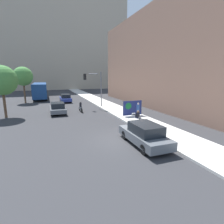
{
  "coord_description": "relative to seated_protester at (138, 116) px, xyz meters",
  "views": [
    {
      "loc": [
        -5.06,
        -11.12,
        4.6
      ],
      "look_at": [
        1.12,
        5.31,
        0.98
      ],
      "focal_mm": 28.0,
      "sensor_mm": 36.0,
      "label": 1
    }
  ],
  "objects": [
    {
      "name": "jogger_on_sidewalk",
      "position": [
        1.04,
        1.9,
        0.17
      ],
      "size": [
        0.34,
        0.34,
        1.65
      ],
      "rotation": [
        0.0,
        0.0,
        3.51
      ],
      "color": "#424247",
      "rests_on": "sidewalk_curb"
    },
    {
      "name": "seated_protester",
      "position": [
        0.0,
        0.0,
        0.0
      ],
      "size": [
        0.91,
        0.77,
        1.24
      ],
      "rotation": [
        0.0,
        0.0,
        -0.04
      ],
      "color": "#474C56",
      "rests_on": "sidewalk_curb"
    },
    {
      "name": "parked_car_curbside",
      "position": [
        -2.08,
        -4.64,
        -0.07
      ],
      "size": [
        1.81,
        4.46,
        1.51
      ],
      "color": "#565B60",
      "rests_on": "ground_plane"
    },
    {
      "name": "city_bus_on_road",
      "position": [
        -9.26,
        24.73,
        0.99
      ],
      "size": [
        2.53,
        11.19,
        3.13
      ],
      "color": "navy",
      "rests_on": "ground_plane"
    },
    {
      "name": "pedestrian_behind",
      "position": [
        1.59,
        4.16,
        0.15
      ],
      "size": [
        0.34,
        0.34,
        1.62
      ],
      "rotation": [
        0.0,
        0.0,
        3.15
      ],
      "color": "#424247",
      "rests_on": "sidewalk_curb"
    },
    {
      "name": "building_backdrop_far",
      "position": [
        -5.02,
        53.56,
        15.65
      ],
      "size": [
        52.0,
        12.0,
        32.93
      ],
      "color": "tan",
      "rests_on": "ground_plane"
    },
    {
      "name": "car_on_road_nearest",
      "position": [
        -6.9,
        8.05,
        -0.13
      ],
      "size": [
        1.8,
        4.16,
        1.38
      ],
      "color": "#565B60",
      "rests_on": "ground_plane"
    },
    {
      "name": "ground_plane",
      "position": [
        -3.02,
        -3.24,
        -0.82
      ],
      "size": [
        160.0,
        160.0,
        0.0
      ],
      "primitive_type": "plane",
      "color": "#303033"
    },
    {
      "name": "sidewalk_curb",
      "position": [
        0.79,
        11.76,
        -0.75
      ],
      "size": [
        3.26,
        90.0,
        0.15
      ],
      "primitive_type": "cube",
      "color": "beige",
      "rests_on": "ground_plane"
    },
    {
      "name": "motorcycle_on_road",
      "position": [
        -4.02,
        8.13,
        -0.27
      ],
      "size": [
        0.28,
        2.15,
        1.3
      ],
      "color": "#565B60",
      "rests_on": "ground_plane"
    },
    {
      "name": "car_on_road_midblock",
      "position": [
        -4.92,
        17.86,
        -0.11
      ],
      "size": [
        1.77,
        4.5,
        1.41
      ],
      "color": "navy",
      "rests_on": "ground_plane"
    },
    {
      "name": "street_tree_midblock",
      "position": [
        -11.63,
        19.42,
        3.72
      ],
      "size": [
        3.22,
        3.22,
        6.17
      ],
      "color": "brown",
      "rests_on": "ground_plane"
    },
    {
      "name": "traffic_light_pole",
      "position": [
        -1.43,
        10.34,
        2.75
      ],
      "size": [
        2.76,
        2.53,
        5.06
      ],
      "color": "slate",
      "rests_on": "sidewalk_curb"
    },
    {
      "name": "protest_banner",
      "position": [
        0.89,
        2.98,
        0.25
      ],
      "size": [
        2.39,
        0.06,
        1.74
      ],
      "color": "slate",
      "rests_on": "sidewalk_curb"
    },
    {
      "name": "street_tree_near_curb",
      "position": [
        -12.54,
        7.88,
        3.31
      ],
      "size": [
        3.25,
        3.25,
        5.77
      ],
      "color": "brown",
      "rests_on": "ground_plane"
    },
    {
      "name": "building_backdrop_right",
      "position": [
        10.53,
        8.48,
        6.22
      ],
      "size": [
        10.0,
        32.0,
        14.08
      ],
      "color": "#936B56",
      "rests_on": "ground_plane"
    }
  ]
}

